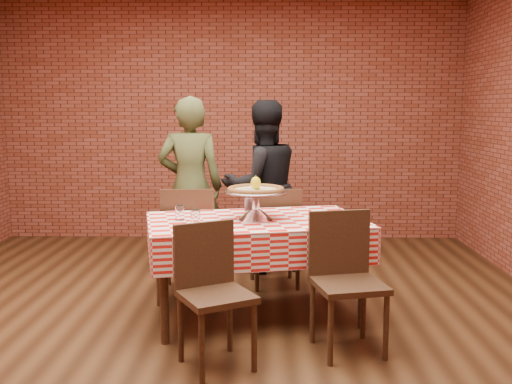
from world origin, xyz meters
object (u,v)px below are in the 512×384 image
table (256,269)px  chair_far_left (189,239)px  chair_near_right (349,284)px  water_glass_right (180,213)px  diner_olive (190,186)px  chair_near_left (216,298)px  pizza_stand (256,205)px  pizza (256,190)px  chair_far_right (274,236)px  diner_black (262,186)px  condiment_caddy (251,203)px  water_glass_left (196,218)px

table → chair_far_left: size_ratio=1.70×
chair_near_right → chair_far_left: size_ratio=0.98×
water_glass_right → chair_near_right: size_ratio=0.12×
diner_olive → chair_near_left: bearing=101.3°
pizza_stand → chair_far_left: 0.94m
pizza → water_glass_right: (-0.57, -0.04, -0.16)m
pizza → chair_far_left: bearing=134.2°
table → chair_far_right: (0.15, 0.80, 0.07)m
chair_near_left → chair_far_right: bearing=48.3°
chair_near_right → diner_black: size_ratio=0.55×
table → diner_black: 1.38m
diner_olive → diner_black: (0.68, 0.13, -0.02)m
chair_near_right → chair_far_left: chair_far_left is taller
condiment_caddy → diner_black: size_ratio=0.09×
pizza → diner_olive: 1.34m
water_glass_right → chair_near_right: (1.18, -0.60, -0.36)m
condiment_caddy → diner_black: (0.09, 1.00, 0.00)m
water_glass_left → chair_near_left: 0.77m
pizza → table: bearing=110.3°
water_glass_left → diner_olive: (-0.22, 1.41, 0.03)m
water_glass_right → diner_black: size_ratio=0.07×
water_glass_left → chair_far_right: chair_far_right is taller
pizza_stand → water_glass_left: size_ratio=4.31×
table → chair_near_right: 0.89m
pizza_stand → pizza: bearing=0.0°
pizza_stand → chair_near_right: bearing=-46.2°
pizza_stand → condiment_caddy: bearing=99.0°
chair_far_right → diner_black: bearing=-85.7°
water_glass_left → water_glass_right: 0.25m
chair_near_left → table: bearing=46.8°
chair_near_right → diner_black: (-0.57, 1.94, 0.38)m
pizza → chair_far_left: size_ratio=0.46×
pizza → chair_near_right: bearing=-46.2°
table → chair_near_left: (-0.22, -0.89, 0.07)m
condiment_caddy → chair_far_right: condiment_caddy is taller
chair_far_right → chair_far_left: bearing=6.3°
water_glass_left → water_glass_right: same height
condiment_caddy → diner_black: 1.00m
pizza_stand → chair_far_left: (-0.59, 0.61, -0.40)m
chair_far_right → diner_black: (-0.11, 0.50, 0.38)m
table → water_glass_left: water_glass_left is taller
chair_near_right → water_glass_left: bearing=145.9°
water_glass_right → condiment_caddy: (0.52, 0.34, 0.02)m
water_glass_right → condiment_caddy: size_ratio=0.77×
condiment_caddy → diner_olive: 1.06m
water_glass_left → diner_olive: size_ratio=0.07×
condiment_caddy → chair_far_right: bearing=61.2°
chair_far_left → pizza: bearing=128.7°
water_glass_right → chair_far_left: (-0.02, 0.65, -0.35)m
pizza_stand → condiment_caddy: size_ratio=3.32×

